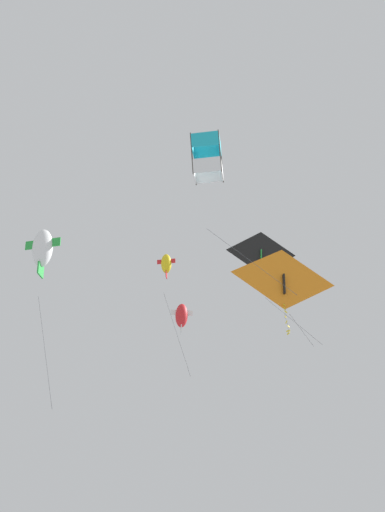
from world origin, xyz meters
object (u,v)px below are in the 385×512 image
object	(u,v)px
kite_delta_near_left	(283,281)
kite_fish_upper_right	(43,248)
kite_fish_low_drifter	(166,264)
kite_delta_near_right	(261,254)
kite_box_mid_left	(207,158)
kite_fish_highest	(182,316)

from	to	relation	value
kite_delta_near_left	kite_fish_upper_right	xyz separation A→B (m)	(6.29, -9.12, 0.16)
kite_fish_low_drifter	kite_fish_upper_right	distance (m)	7.81
kite_delta_near_right	kite_fish_upper_right	xyz separation A→B (m)	(9.11, -7.45, -4.89)
kite_fish_low_drifter	kite_delta_near_right	bearing A→B (deg)	13.62
kite_fish_low_drifter	kite_fish_upper_right	world-z (taller)	kite_fish_low_drifter
kite_fish_low_drifter	kite_box_mid_left	world-z (taller)	kite_fish_low_drifter
kite_delta_near_left	kite_delta_near_right	world-z (taller)	kite_delta_near_right
kite_box_mid_left	kite_fish_highest	size ratio (longest dim) A/B	4.83
kite_box_mid_left	kite_fish_highest	distance (m)	10.71
kite_fish_highest	kite_fish_upper_right	distance (m)	10.20
kite_delta_near_left	kite_delta_near_right	distance (m)	6.02
kite_box_mid_left	kite_delta_near_left	world-z (taller)	kite_box_mid_left
kite_box_mid_left	kite_fish_upper_right	world-z (taller)	kite_box_mid_left
kite_box_mid_left	kite_fish_highest	bearing A→B (deg)	104.27
kite_fish_low_drifter	kite_delta_near_right	distance (m)	5.49
kite_box_mid_left	kite_fish_highest	xyz separation A→B (m)	(-9.14, -5.56, -0.35)
kite_fish_highest	kite_box_mid_left	bearing A→B (deg)	-88.43
kite_fish_highest	kite_delta_near_left	bearing A→B (deg)	-55.75
kite_fish_highest	kite_delta_near_right	world-z (taller)	kite_delta_near_right
kite_delta_near_right	kite_box_mid_left	bearing A→B (deg)	-118.52
kite_box_mid_left	kite_delta_near_left	distance (m)	6.68
kite_delta_near_left	kite_delta_near_right	bearing A→B (deg)	85.23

